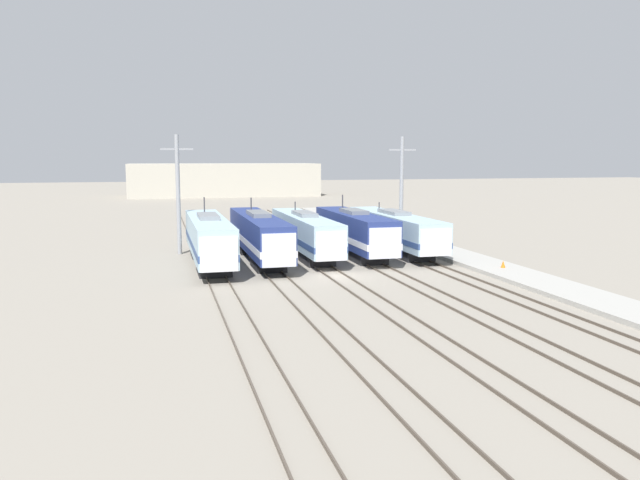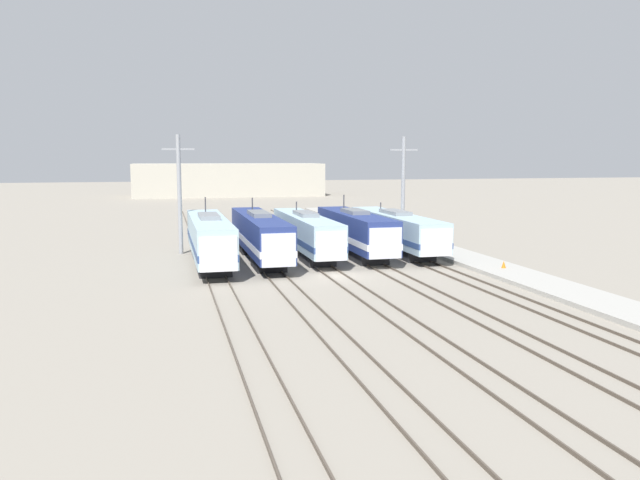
{
  "view_description": "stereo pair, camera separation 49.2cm",
  "coord_description": "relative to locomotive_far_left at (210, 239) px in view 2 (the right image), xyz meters",
  "views": [
    {
      "loc": [
        -12.94,
        -45.05,
        8.92
      ],
      "look_at": [
        -0.79,
        1.5,
        2.57
      ],
      "focal_mm": 35.0,
      "sensor_mm": 36.0,
      "label": 1
    },
    {
      "loc": [
        -12.46,
        -45.17,
        8.92
      ],
      "look_at": [
        -0.79,
        1.5,
        2.57
      ],
      "focal_mm": 35.0,
      "sensor_mm": 36.0,
      "label": 2
    }
  ],
  "objects": [
    {
      "name": "traffic_cone",
      "position": [
        22.15,
        -9.05,
        -1.57
      ],
      "size": [
        0.36,
        0.36,
        0.57
      ],
      "color": "orange",
      "rests_on": "platform"
    },
    {
      "name": "rail_pair_far_right",
      "position": [
        17.79,
        -7.18,
        -2.11
      ],
      "size": [
        1.5,
        120.0,
        0.15
      ],
      "color": "#4C4238",
      "rests_on": "ground_plane"
    },
    {
      "name": "locomotive_center_right",
      "position": [
        13.34,
        1.51,
        -0.0
      ],
      "size": [
        2.99,
        16.53,
        5.38
      ],
      "color": "black",
      "rests_on": "ground_plane"
    },
    {
      "name": "locomotive_center",
      "position": [
        8.89,
        2.42,
        -0.1
      ],
      "size": [
        2.77,
        18.21,
        4.7
      ],
      "color": "#232326",
      "rests_on": "ground_plane"
    },
    {
      "name": "locomotive_far_right",
      "position": [
        17.79,
        2.94,
        -0.14
      ],
      "size": [
        3.05,
        18.89,
        4.44
      ],
      "color": "#232326",
      "rests_on": "ground_plane"
    },
    {
      "name": "locomotive_far_left",
      "position": [
        0.0,
        0.0,
        0.0
      ],
      "size": [
        2.94,
        18.29,
        5.43
      ],
      "color": "#232326",
      "rests_on": "ground_plane"
    },
    {
      "name": "catenary_tower_right",
      "position": [
        19.89,
        6.79,
        3.52
      ],
      "size": [
        2.95,
        0.39,
        11.04
      ],
      "color": "gray",
      "rests_on": "ground_plane"
    },
    {
      "name": "rail_pair_center",
      "position": [
        8.89,
        -7.18,
        -2.11
      ],
      "size": [
        1.51,
        120.0,
        0.15
      ],
      "color": "#4C4238",
      "rests_on": "ground_plane"
    },
    {
      "name": "ground_plane",
      "position": [
        8.89,
        -7.18,
        -2.18
      ],
      "size": [
        400.0,
        400.0,
        0.0
      ],
      "primitive_type": "plane",
      "color": "gray"
    },
    {
      "name": "rail_pair_far_left",
      "position": [
        0.0,
        -7.18,
        -2.11
      ],
      "size": [
        1.5,
        120.0,
        0.15
      ],
      "color": "#4C4238",
      "rests_on": "ground_plane"
    },
    {
      "name": "depot_building",
      "position": [
        11.26,
        96.2,
        1.61
      ],
      "size": [
        43.54,
        14.61,
        7.59
      ],
      "color": "#B2AD9E",
      "rests_on": "ground_plane"
    },
    {
      "name": "locomotive_center_left",
      "position": [
        4.45,
        1.22,
        0.0
      ],
      "size": [
        2.81,
        19.22,
        5.22
      ],
      "color": "black",
      "rests_on": "ground_plane"
    },
    {
      "name": "catenary_tower_left",
      "position": [
        -2.19,
        6.79,
        3.52
      ],
      "size": [
        2.95,
        0.39,
        11.04
      ],
      "color": "gray",
      "rests_on": "ground_plane"
    },
    {
      "name": "rail_pair_center_left",
      "position": [
        4.45,
        -7.18,
        -2.11
      ],
      "size": [
        1.51,
        120.0,
        0.15
      ],
      "color": "#4C4238",
      "rests_on": "ground_plane"
    },
    {
      "name": "platform",
      "position": [
        22.01,
        -7.18,
        -2.02
      ],
      "size": [
        4.0,
        120.0,
        0.33
      ],
      "color": "#A8A59E",
      "rests_on": "ground_plane"
    },
    {
      "name": "rail_pair_center_right",
      "position": [
        13.34,
        -7.18,
        -2.11
      ],
      "size": [
        1.51,
        120.0,
        0.15
      ],
      "color": "#4C4238",
      "rests_on": "ground_plane"
    }
  ]
}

